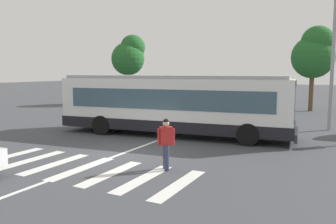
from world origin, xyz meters
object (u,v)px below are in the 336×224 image
Objects in this scene: parked_car_black at (191,102)px; twin_arm_street_lamp at (334,37)px; parked_car_white at (224,103)px; parked_car_teal at (261,105)px; background_tree_right at (314,53)px; city_transit_bus at (173,104)px; pedestrian_crossing_street at (166,141)px; background_tree_left at (129,56)px.

twin_arm_street_lamp reaches higher than parked_car_black.
parked_car_white is 1.03× the size of parked_car_teal.
parked_car_black is 5.67m from parked_car_teal.
parked_car_black is 0.66× the size of background_tree_right.
parked_car_teal is at bearing 4.64° from parked_car_white.
city_transit_bus is at bearing -71.22° from parked_car_black.
pedestrian_crossing_street is (2.57, -5.68, -0.62)m from city_transit_bus.
parked_car_teal is 0.66× the size of background_tree_right.
background_tree_right is at bearing 3.14° from background_tree_left.
pedestrian_crossing_street is 0.37× the size of parked_car_white.
parked_car_black is 12.47m from twin_arm_street_lamp.
parked_car_black is (-6.09, 16.03, -0.20)m from pedestrian_crossing_street.
twin_arm_street_lamp is (10.58, -4.98, 4.34)m from parked_car_black.
parked_car_white is 0.67× the size of background_tree_right.
pedestrian_crossing_street is 0.38× the size of parked_car_teal.
parked_car_black is 2.86m from parked_car_white.
background_tree_right is (6.02, 4.58, 3.98)m from parked_car_white.
parked_car_black is 0.98× the size of parked_car_white.
pedestrian_crossing_street is at bearing -88.53° from parked_car_teal.
parked_car_white is at bearing -142.73° from background_tree_right.
parked_car_white is at bearing -175.36° from parked_car_teal.
background_tree_left is (-8.38, 3.56, 4.08)m from parked_car_black.
twin_arm_street_lamp is (7.72, -4.91, 4.34)m from parked_car_white.
twin_arm_street_lamp is 9.65m from background_tree_right.
parked_car_white is (-0.66, 10.28, -0.82)m from city_transit_bus.
parked_car_white is at bearing -1.46° from parked_car_black.
city_transit_bus is 10.96m from parked_car_black.
parked_car_teal is (2.15, 10.50, -0.82)m from city_transit_bus.
parked_car_white is at bearing -17.90° from background_tree_left.
parked_car_black is at bearing 108.78° from city_transit_bus.
pedestrian_crossing_street reaches higher than parked_car_white.
city_transit_bus is 18.59m from background_tree_left.
background_tree_right is (5.36, 14.85, 3.15)m from city_transit_bus.
pedestrian_crossing_street is 0.25× the size of background_tree_right.
background_tree_left is at bearing 162.10° from parked_car_white.
twin_arm_street_lamp reaches higher than background_tree_right.
twin_arm_street_lamp reaches higher than pedestrian_crossing_street.
background_tree_left is 1.01× the size of background_tree_right.
background_tree_left reaches higher than parked_car_white.
pedestrian_crossing_street is at bearing -78.57° from parked_car_white.
parked_car_black is at bearing -23.01° from background_tree_left.
background_tree_left is at bearing 156.99° from parked_car_black.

